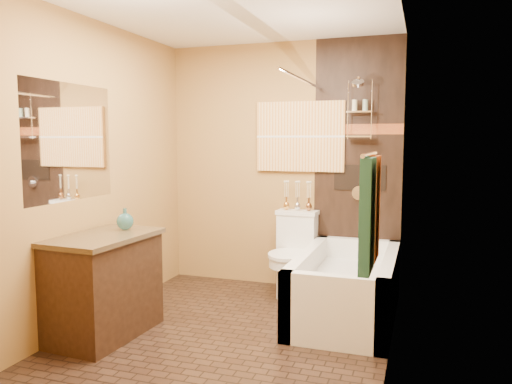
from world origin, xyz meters
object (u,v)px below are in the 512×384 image
at_px(bathtub, 347,292).
at_px(vanity, 104,285).
at_px(toilet, 293,253).
at_px(sunset_painting, 300,137).

relative_size(bathtub, vanity, 1.62).
bearing_deg(toilet, vanity, -124.65).
relative_size(bathtub, toilet, 1.85).
relative_size(toilet, vanity, 0.87).
bearing_deg(sunset_painting, bathtub, -50.39).
height_order(toilet, vanity, toilet).
xyz_separation_m(sunset_painting, toilet, (0.00, -0.27, -1.14)).
relative_size(sunset_painting, toilet, 1.11).
bearing_deg(vanity, sunset_painting, 60.27).
bearing_deg(vanity, toilet, 55.77).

